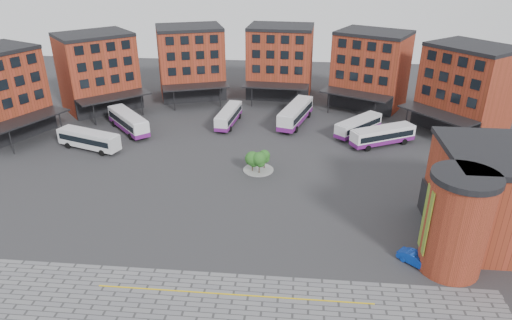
# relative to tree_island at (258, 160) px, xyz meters

# --- Properties ---
(ground) EXTENTS (160.00, 160.00, 0.00)m
(ground) POSITION_rel_tree_island_xyz_m (-1.95, -11.51, -1.89)
(ground) COLOR #28282B
(ground) RESTS_ON ground
(yellow_line) EXTENTS (26.00, 0.15, 0.02)m
(yellow_line) POSITION_rel_tree_island_xyz_m (0.05, -25.51, -1.86)
(yellow_line) COLOR gold
(yellow_line) RESTS_ON paving_zone
(main_building) EXTENTS (94.14, 42.48, 14.60)m
(main_building) POSITION_rel_tree_island_xyz_m (-6.73, 26.73, 5.33)
(main_building) COLOR maroon
(main_building) RESTS_ON ground
(east_building) EXTENTS (17.40, 15.40, 10.60)m
(east_building) POSITION_rel_tree_island_xyz_m (26.75, -14.57, 3.40)
(east_building) COLOR maroon
(east_building) RESTS_ON ground
(tree_island) EXTENTS (4.40, 4.40, 3.27)m
(tree_island) POSITION_rel_tree_island_xyz_m (0.00, 0.00, 0.00)
(tree_island) COLOR gray
(tree_island) RESTS_ON ground
(bus_a) EXTENTS (10.98, 5.82, 3.05)m
(bus_a) POSITION_rel_tree_island_xyz_m (-27.31, 5.38, -0.09)
(bus_a) COLOR silver
(bus_a) RESTS_ON ground
(bus_b) EXTENTS (9.92, 10.60, 3.33)m
(bus_b) POSITION_rel_tree_island_xyz_m (-23.77, 13.46, -0.09)
(bus_b) COLOR silver
(bus_b) RESTS_ON ground
(bus_c) EXTENTS (3.63, 10.62, 2.93)m
(bus_c) POSITION_rel_tree_island_xyz_m (-6.94, 18.41, -0.31)
(bus_c) COLOR silver
(bus_c) RESTS_ON ground
(bus_d) EXTENTS (6.37, 12.97, 3.57)m
(bus_d) POSITION_rel_tree_island_xyz_m (5.03, 19.87, 0.04)
(bus_d) COLOR silver
(bus_d) RESTS_ON ground
(bus_e) EXTENTS (8.67, 9.24, 2.90)m
(bus_e) POSITION_rel_tree_island_xyz_m (15.81, 15.80, -0.32)
(bus_e) COLOR white
(bus_e) RESTS_ON ground
(bus_f) EXTENTS (10.92, 7.29, 3.09)m
(bus_f) POSITION_rel_tree_island_xyz_m (19.21, 11.47, -0.22)
(bus_f) COLOR white
(bus_f) RESTS_ON ground
(blue_car) EXTENTS (3.88, 3.64, 1.30)m
(blue_car) POSITION_rel_tree_island_xyz_m (18.03, -19.36, -1.24)
(blue_car) COLOR #0D36A9
(blue_car) RESTS_ON ground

